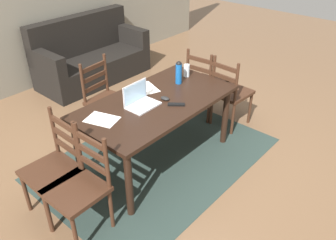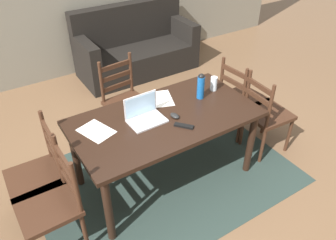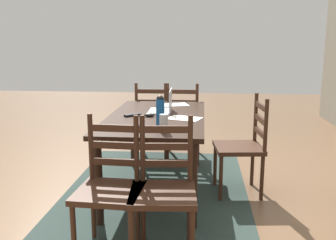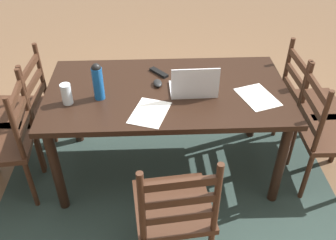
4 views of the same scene
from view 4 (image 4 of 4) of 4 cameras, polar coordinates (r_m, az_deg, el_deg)
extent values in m
plane|color=brown|center=(3.07, -0.11, -7.17)|extent=(14.00, 14.00, 0.00)
cube|color=#283833|center=(3.07, -0.11, -7.13)|extent=(2.52, 1.76, 0.01)
cube|color=black|center=(2.61, -0.13, 4.37)|extent=(1.70, 0.91, 0.04)
cylinder|color=black|center=(3.24, 13.33, 2.60)|extent=(0.07, 0.07, 0.71)
cylinder|color=black|center=(3.20, -14.32, 1.91)|extent=(0.07, 0.07, 0.71)
cylinder|color=black|center=(2.69, 16.95, -6.54)|extent=(0.07, 0.07, 0.71)
cylinder|color=black|center=(2.64, -16.85, -7.56)|extent=(0.07, 0.07, 0.71)
cube|color=#3D2316|center=(2.85, -24.46, -3.35)|extent=(0.47, 0.47, 0.04)
cylinder|color=#3D2316|center=(2.81, -20.37, -9.29)|extent=(0.04, 0.04, 0.43)
cylinder|color=#3D2316|center=(3.08, -19.25, -4.19)|extent=(0.04, 0.04, 0.43)
cylinder|color=#3D2316|center=(2.50, -22.50, -1.55)|extent=(0.04, 0.04, 0.50)
cylinder|color=#3D2316|center=(2.79, -21.04, 3.31)|extent=(0.04, 0.04, 0.50)
cube|color=#3D2316|center=(2.70, -21.25, -0.69)|extent=(0.05, 0.36, 0.05)
cube|color=#3D2316|center=(2.63, -21.85, 1.46)|extent=(0.05, 0.36, 0.05)
cube|color=#3D2316|center=(2.56, -22.49, 3.72)|extent=(0.05, 0.36, 0.05)
cube|color=#3D2316|center=(3.18, 21.50, 2.10)|extent=(0.45, 0.45, 0.04)
cylinder|color=#3D2316|center=(3.53, 22.36, 0.86)|extent=(0.04, 0.04, 0.43)
cylinder|color=#3D2316|center=(3.38, 16.54, 0.62)|extent=(0.04, 0.04, 0.43)
cylinder|color=#3D2316|center=(3.11, 18.60, -3.58)|extent=(0.04, 0.04, 0.43)
cylinder|color=#3D2316|center=(3.12, 17.92, 7.75)|extent=(0.04, 0.04, 0.50)
cylinder|color=#3D2316|center=(2.82, 20.32, 3.88)|extent=(0.04, 0.04, 0.50)
cube|color=#3D2316|center=(3.02, 18.69, 4.31)|extent=(0.03, 0.36, 0.05)
cube|color=#3D2316|center=(2.96, 19.16, 6.33)|extent=(0.03, 0.36, 0.05)
cube|color=#3D2316|center=(2.90, 19.66, 8.43)|extent=(0.03, 0.36, 0.05)
cube|color=#3D2316|center=(2.92, 23.87, -2.04)|extent=(0.45, 0.45, 0.04)
cylinder|color=#3D2316|center=(3.12, 18.43, -3.28)|extent=(0.04, 0.04, 0.43)
cylinder|color=#3D2316|center=(2.87, 20.57, -8.21)|extent=(0.04, 0.04, 0.43)
cylinder|color=#3D2316|center=(2.84, 20.12, 4.16)|extent=(0.04, 0.04, 0.50)
cylinder|color=#3D2316|center=(2.56, 22.68, -0.54)|extent=(0.04, 0.04, 0.50)
cube|color=#3D2316|center=(2.75, 20.87, 0.24)|extent=(0.03, 0.36, 0.05)
cube|color=#3D2316|center=(2.68, 21.45, 2.37)|extent=(0.03, 0.36, 0.05)
cube|color=#3D2316|center=(2.62, 22.06, 4.60)|extent=(0.03, 0.36, 0.05)
cube|color=#3D2316|center=(2.21, 0.76, -13.11)|extent=(0.49, 0.49, 0.04)
cylinder|color=#3D2316|center=(2.50, -4.45, -13.70)|extent=(0.04, 0.04, 0.43)
cylinder|color=#3D2316|center=(2.53, 4.35, -12.68)|extent=(0.04, 0.04, 0.43)
cylinder|color=#3D2316|center=(1.87, -4.06, -13.56)|extent=(0.04, 0.04, 0.50)
cylinder|color=#3D2316|center=(1.92, 7.54, -12.14)|extent=(0.04, 0.04, 0.50)
cube|color=#3D2316|center=(1.97, 1.77, -14.77)|extent=(0.36, 0.06, 0.05)
cube|color=#3D2316|center=(1.87, 1.85, -12.42)|extent=(0.36, 0.06, 0.05)
cube|color=#3D2316|center=(1.78, 1.93, -9.81)|extent=(0.36, 0.06, 0.05)
cube|color=#3D2316|center=(3.11, -22.53, 0.99)|extent=(0.46, 0.46, 0.04)
cylinder|color=#3D2316|center=(3.46, -23.53, -0.27)|extent=(0.04, 0.04, 0.43)
cylinder|color=#3D2316|center=(3.05, -19.33, -4.70)|extent=(0.04, 0.04, 0.43)
cylinder|color=#3D2316|center=(3.32, -17.53, -0.33)|extent=(0.04, 0.04, 0.43)
cylinder|color=#3D2316|center=(2.76, -21.16, 2.82)|extent=(0.04, 0.04, 0.50)
cylinder|color=#3D2316|center=(3.06, -19.02, 6.87)|extent=(0.04, 0.04, 0.50)
cube|color=#3D2316|center=(2.96, -19.64, 3.32)|extent=(0.04, 0.36, 0.05)
cube|color=#3D2316|center=(2.89, -20.14, 5.37)|extent=(0.04, 0.36, 0.05)
cube|color=#3D2316|center=(2.84, -20.68, 7.50)|extent=(0.04, 0.36, 0.05)
cube|color=silver|center=(2.59, 3.84, 4.82)|extent=(0.33, 0.23, 0.02)
cube|color=silver|center=(2.45, 4.25, 5.71)|extent=(0.32, 0.02, 0.21)
cube|color=#A5CCEA|center=(2.45, 4.23, 5.79)|extent=(0.30, 0.01, 0.19)
cylinder|color=#145199|center=(2.49, -10.75, 5.56)|extent=(0.07, 0.07, 0.23)
sphere|color=black|center=(2.43, -11.05, 7.86)|extent=(0.06, 0.06, 0.06)
cylinder|color=silver|center=(2.51, -15.41, 3.90)|extent=(0.07, 0.07, 0.14)
ellipsoid|color=black|center=(2.64, -1.61, 5.72)|extent=(0.07, 0.11, 0.03)
cube|color=black|center=(2.78, -1.42, 7.35)|extent=(0.14, 0.16, 0.02)
cube|color=white|center=(2.37, -2.84, 1.15)|extent=(0.30, 0.35, 0.00)
cube|color=white|center=(2.59, 13.67, 3.47)|extent=(0.29, 0.35, 0.00)
camera|label=1|loc=(4.94, 32.93, 36.25)|focal=36.93mm
camera|label=2|loc=(4.53, 20.39, 39.89)|focal=35.87mm
camera|label=3|loc=(3.96, -64.67, 6.16)|focal=41.03mm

